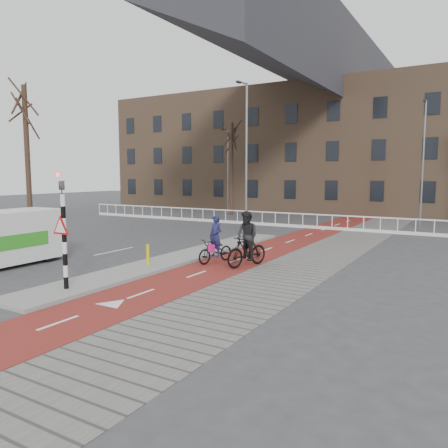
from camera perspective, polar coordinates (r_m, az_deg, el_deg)
The scene contains 15 objects.
ground at distance 15.25m, azimuth -12.59°, elevation -7.27°, with size 120.00×120.00×0.00m, color #38383A.
bike_lane at distance 22.81m, azimuth 7.69°, elevation -2.59°, with size 2.50×60.00×0.01m, color maroon.
sidewalk at distance 21.90m, azimuth 14.47°, elevation -3.12°, with size 3.00×60.00×0.01m, color slate.
curb_island at distance 18.69m, azimuth -5.79°, elevation -4.41°, with size 1.80×16.00×0.12m, color gray.
traffic_signal at distance 13.97m, azimuth -20.25°, elevation -0.48°, with size 0.80×0.80×3.68m.
bollard at distance 17.01m, azimuth -9.91°, elevation -3.96°, with size 0.12×0.12×0.81m, color #CBBE0B.
cyclist_near at distance 17.75m, azimuth -1.10°, elevation -3.01°, with size 1.06×1.94×1.93m.
cyclist_far at distance 16.99m, azimuth 3.01°, elevation -2.59°, with size 1.20×2.12×2.17m.
railing at distance 31.83m, azimuth 1.76°, elevation 0.59°, with size 28.00×0.10×0.99m.
townhouse_row at distance 44.97m, azimuth 13.50°, elevation 11.73°, with size 46.00×10.00×15.90m.
tree_left at distance 28.31m, azimuth -24.27°, elevation 7.49°, with size 0.30×0.30×8.71m, color black.
tree_mid at distance 38.64m, azimuth 1.01°, elevation 7.16°, with size 0.29×0.29×8.05m, color black.
streetlight_near at distance 25.48m, azimuth 2.95°, elevation 8.27°, with size 0.12×0.12×8.75m, color slate.
streetlight_left at distance 40.05m, azimuth 0.53°, elevation 6.88°, with size 0.12×0.12×7.69m, color slate.
streetlight_right at distance 33.09m, azimuth 24.55°, elevation 7.11°, with size 0.12×0.12×8.54m, color slate.
Camera 1 is at (10.14, -10.80, 3.59)m, focal length 35.00 mm.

